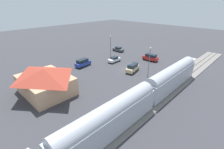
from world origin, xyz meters
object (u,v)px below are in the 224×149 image
(sedan_charcoal, at_px, (118,49))
(suv_tan, at_px, (133,68))
(sedan_white, at_px, (114,59))
(light_pole_lot_center, at_px, (111,44))
(light_pole_near_platform, at_px, (149,59))
(station_building, at_px, (45,81))
(suv_red, at_px, (150,57))
(pedestrian_on_platform, at_px, (149,81))
(suv_blue, at_px, (83,63))

(sedan_charcoal, height_order, suv_tan, suv_tan)
(sedan_white, xyz_separation_m, light_pole_lot_center, (4.07, -2.44, 3.88))
(sedan_white, height_order, light_pole_near_platform, light_pole_near_platform)
(station_building, relative_size, suv_red, 2.38)
(station_building, bearing_deg, pedestrian_on_platform, -128.81)
(suv_blue, xyz_separation_m, sedan_charcoal, (3.04, -19.30, -0.27))
(pedestrian_on_platform, height_order, suv_blue, suv_blue)
(pedestrian_on_platform, relative_size, light_pole_lot_center, 0.23)
(sedan_white, xyz_separation_m, light_pole_near_platform, (-14.06, 2.41, 4.07))
(suv_blue, xyz_separation_m, light_pole_lot_center, (-0.08, -11.81, 3.61))
(light_pole_near_platform, relative_size, light_pole_lot_center, 1.05)
(light_pole_lot_center, bearing_deg, pedestrian_on_platform, 156.76)
(suv_blue, bearing_deg, suv_tan, -151.75)
(station_building, distance_m, light_pole_lot_center, 27.45)
(light_pole_lot_center, bearing_deg, light_pole_near_platform, 165.00)
(station_building, bearing_deg, suv_red, -98.27)
(station_building, relative_size, suv_blue, 2.34)
(pedestrian_on_platform, relative_size, suv_red, 0.34)
(suv_blue, bearing_deg, pedestrian_on_platform, -172.43)
(sedan_white, xyz_separation_m, suv_tan, (-9.02, 2.29, 0.27))
(suv_blue, distance_m, suv_tan, 14.96)
(suv_blue, relative_size, suv_tan, 0.98)
(station_building, bearing_deg, light_pole_near_platform, -117.37)
(station_building, relative_size, pedestrian_on_platform, 6.97)
(sedan_white, bearing_deg, suv_tan, 165.74)
(pedestrian_on_platform, xyz_separation_m, light_pole_near_platform, (2.86, -4.16, 3.66))
(suv_red, bearing_deg, light_pole_near_platform, 118.86)
(pedestrian_on_platform, xyz_separation_m, suv_blue, (21.07, 2.80, -0.13))
(suv_blue, height_order, light_pole_lot_center, light_pole_lot_center)
(station_building, distance_m, light_pole_near_platform, 24.45)
(light_pole_lot_center, bearing_deg, station_building, 104.66)
(light_pole_near_platform, height_order, light_pole_lot_center, light_pole_near_platform)
(station_building, relative_size, sedan_white, 2.61)
(suv_red, height_order, sedan_charcoal, suv_red)
(light_pole_lot_center, bearing_deg, suv_red, -150.29)
(pedestrian_on_platform, xyz_separation_m, sedan_white, (16.91, -6.57, -0.40))
(station_building, distance_m, sedan_white, 24.29)
(suv_tan, bearing_deg, suv_blue, 28.25)
(suv_red, relative_size, suv_tan, 0.96)
(suv_red, xyz_separation_m, sedan_charcoal, (14.87, -0.78, -0.27))
(suv_tan, distance_m, light_pole_lot_center, 14.38)
(pedestrian_on_platform, bearing_deg, suv_tan, -28.46)
(pedestrian_on_platform, relative_size, sedan_white, 0.37)
(suv_blue, bearing_deg, sedan_white, -113.92)
(station_building, distance_m, suv_blue, 16.35)
(suv_tan, bearing_deg, sedan_charcoal, -37.02)
(pedestrian_on_platform, relative_size, suv_blue, 0.34)
(suv_red, bearing_deg, sedan_charcoal, -3.00)
(suv_red, relative_size, light_pole_near_platform, 0.63)
(suv_blue, bearing_deg, suv_red, -122.58)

